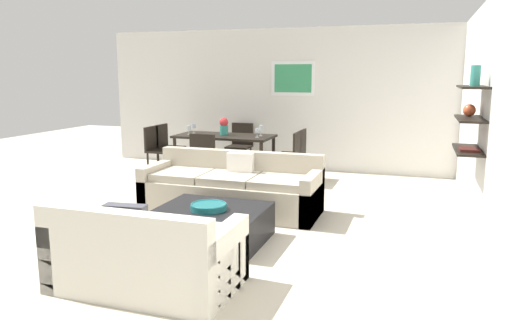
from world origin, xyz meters
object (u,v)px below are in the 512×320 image
wine_glass_left_near (189,128)px  sofa_beige (232,190)px  dining_chair_right_far (296,151)px  wine_glass_left_far (194,126)px  loveseat_white (145,255)px  coffee_table (212,225)px  wine_glass_right_far (261,129)px  dining_chair_head (241,142)px  decorative_bowl (209,206)px  dining_chair_left_near (157,147)px  dining_chair_foot (205,156)px  centerpiece_vase (224,126)px  dining_chair_left_far (167,144)px  dining_table (224,139)px  dining_chair_right_near (291,154)px  wine_glass_right_near (257,131)px

wine_glass_left_near → sofa_beige: bearing=-50.8°
dining_chair_right_far → wine_glass_left_far: 1.98m
loveseat_white → dining_chair_right_far: bearing=88.2°
coffee_table → dining_chair_right_far: bearing=88.5°
wine_glass_left_far → wine_glass_left_near: 0.21m
wine_glass_right_far → dining_chair_head: bearing=132.2°
decorative_bowl → dining_chair_left_near: bearing=128.0°
decorative_bowl → wine_glass_left_near: bearing=119.6°
dining_chair_foot → centerpiece_vase: 0.96m
wine_glass_left_near → wine_glass_left_far: bearing=90.0°
dining_chair_head → wine_glass_right_far: (0.66, -0.72, 0.38)m
dining_chair_right_far → dining_chair_head: (-1.28, 0.64, 0.00)m
dining_chair_left_far → centerpiece_vase: (1.26, -0.15, 0.41)m
dining_table → dining_chair_head: bearing=90.0°
sofa_beige → wine_glass_right_far: 2.29m
wine_glass_right_far → wine_glass_left_far: 1.32m
dining_chair_right_far → dining_chair_left_near: (-2.57, -0.38, 0.00)m
dining_chair_left_far → wine_glass_left_near: bearing=-25.2°
coffee_table → dining_chair_right_far: dining_chair_right_far is taller
sofa_beige → wine_glass_left_near: wine_glass_left_near is taller
decorative_bowl → dining_chair_left_near: 4.02m
dining_chair_foot → wine_glass_right_far: (0.66, 0.93, 0.38)m
dining_chair_left_near → wine_glass_left_near: bearing=7.8°
dining_chair_right_far → dining_chair_foot: (-1.28, -1.02, 0.00)m
sofa_beige → dining_chair_right_far: size_ratio=2.70×
sofa_beige → coffee_table: bearing=-79.2°
dining_chair_head → coffee_table: bearing=-73.8°
dining_chair_right_near → wine_glass_right_far: bearing=154.8°
dining_chair_left_near → centerpiece_vase: size_ratio=2.82×
dining_chair_right_near → wine_glass_left_near: size_ratio=5.41×
dining_chair_right_far → centerpiece_vase: 1.38m
decorative_bowl → dining_chair_right_far: dining_chair_right_far is taller
wine_glass_left_far → dining_chair_left_far: bearing=172.2°
dining_chair_left_near → dining_chair_right_near: (2.57, 0.00, 0.00)m
dining_chair_left_near → wine_glass_left_near: 0.73m
dining_chair_left_near → dining_chair_right_near: bearing=0.0°
dining_table → dining_chair_right_far: size_ratio=1.99×
decorative_bowl → dining_table: (-1.19, 3.36, 0.26)m
wine_glass_right_far → wine_glass_left_near: size_ratio=1.16×
dining_chair_right_far → dining_chair_head: 1.43m
sofa_beige → dining_chair_left_far: dining_chair_left_far is taller
loveseat_white → decorative_bowl: loveseat_white is taller
coffee_table → dining_chair_head: bearing=106.2°
dining_table → dining_chair_left_far: size_ratio=1.99×
dining_chair_left_far → wine_glass_right_near: (1.94, -0.29, 0.36)m
dining_table → wine_glass_left_near: size_ratio=10.77×
loveseat_white → coffee_table: bearing=87.3°
loveseat_white → dining_chair_right_near: (0.15, 4.37, 0.21)m
dining_chair_left_far → dining_chair_foot: same height
dining_chair_head → wine_glass_left_near: bearing=-125.2°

